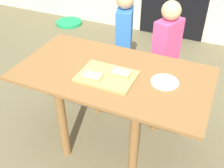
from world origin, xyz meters
The scene contains 9 objects.
ground_plane centered at (0.00, 0.00, 0.00)m, with size 16.00×16.00×0.00m, color #706646.
dining_table centered at (0.00, 0.00, 0.57)m, with size 1.36×0.74×0.69m.
cutting_board centered at (-0.01, -0.08, 0.70)m, with size 0.38×0.28×0.02m, color tan.
pizza_slice_far_right centered at (0.07, -0.02, 0.71)m, with size 0.14×0.09×0.02m.
pizza_slice_near_left centered at (-0.09, -0.13, 0.71)m, with size 0.15×0.11×0.02m.
plate_white_right centered at (0.36, 0.03, 0.69)m, with size 0.19×0.19×0.01m, color white.
child_left centered at (-0.21, 0.74, 0.57)m, with size 0.20×0.27×1.01m.
child_right centered at (0.23, 0.61, 0.59)m, with size 0.21×0.27×1.03m.
garden_hose_coil centered at (-1.61, 1.92, 0.02)m, with size 0.40×0.40×0.04m, color #1D9E59.
Camera 1 is at (0.63, -1.42, 1.72)m, focal length 42.99 mm.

